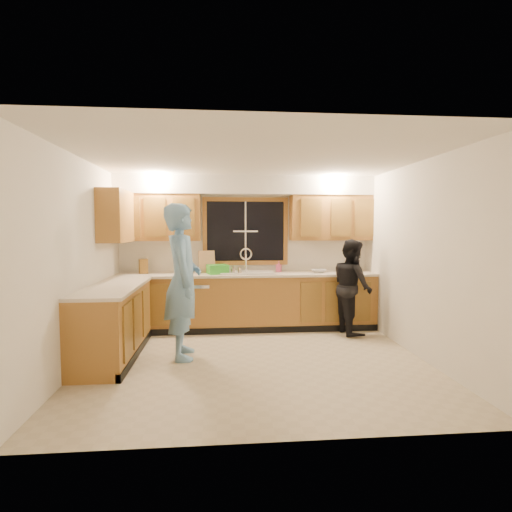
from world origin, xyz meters
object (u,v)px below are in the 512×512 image
(woman, at_px, (352,286))
(knife_block, at_px, (143,266))
(man, at_px, (183,281))
(dish_crate, at_px, (218,269))
(dishwasher, at_px, (194,305))
(bowl, at_px, (319,271))
(sink, at_px, (247,277))
(stove, at_px, (101,333))
(soap_bottle, at_px, (279,266))

(woman, relative_size, knife_block, 6.32)
(man, bearing_deg, dish_crate, -23.57)
(knife_block, bearing_deg, dishwasher, -31.06)
(dishwasher, xyz_separation_m, bowl, (2.04, -0.03, 0.54))
(woman, height_order, bowl, woman)
(bowl, bearing_deg, woman, -39.79)
(sink, distance_m, stove, 2.60)
(sink, height_order, woman, woman)
(woman, relative_size, bowl, 6.41)
(soap_bottle, distance_m, bowl, 0.67)
(sink, relative_size, stove, 0.96)
(dish_crate, xyz_separation_m, bowl, (1.66, -0.01, -0.04))
(knife_block, bearing_deg, sink, -26.21)
(sink, xyz_separation_m, bowl, (1.19, -0.04, 0.08))
(man, relative_size, soap_bottle, 10.79)
(dish_crate, bearing_deg, sink, 4.02)
(dishwasher, xyz_separation_m, woman, (2.48, -0.40, 0.33))
(man, xyz_separation_m, soap_bottle, (1.46, 1.50, 0.03))
(man, xyz_separation_m, knife_block, (-0.76, 1.47, 0.06))
(stove, distance_m, soap_bottle, 3.12)
(sink, xyz_separation_m, knife_block, (-1.67, 0.11, 0.17))
(man, bearing_deg, knife_block, 22.05)
(stove, height_order, dish_crate, dish_crate)
(dishwasher, bearing_deg, man, -92.47)
(man, relative_size, knife_block, 8.36)
(man, distance_m, dish_crate, 1.39)
(sink, distance_m, soap_bottle, 0.59)
(stove, bearing_deg, dishwasher, 62.31)
(dishwasher, xyz_separation_m, stove, (-0.95, -1.81, 0.04))
(man, xyz_separation_m, dish_crate, (0.43, 1.32, 0.01))
(stove, distance_m, bowl, 3.51)
(man, bearing_deg, dishwasher, -7.88)
(bowl, bearing_deg, dish_crate, 179.69)
(sink, bearing_deg, knife_block, 176.26)
(dishwasher, bearing_deg, knife_block, 171.41)
(stove, distance_m, woman, 3.72)
(dishwasher, xyz_separation_m, man, (-0.06, -1.34, 0.57))
(man, bearing_deg, sink, -39.18)
(knife_block, bearing_deg, bowl, -25.50)
(dishwasher, relative_size, woman, 0.55)
(knife_block, height_order, soap_bottle, knife_block)
(dishwasher, distance_m, man, 1.46)
(woman, xyz_separation_m, dish_crate, (-2.10, 0.38, 0.25))
(woman, xyz_separation_m, bowl, (-0.44, 0.37, 0.21))
(sink, bearing_deg, dishwasher, -179.01)
(stove, bearing_deg, man, 27.62)
(woman, height_order, knife_block, woman)
(sink, bearing_deg, woman, -14.20)
(dishwasher, bearing_deg, stove, -117.69)
(dishwasher, relative_size, soap_bottle, 4.51)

